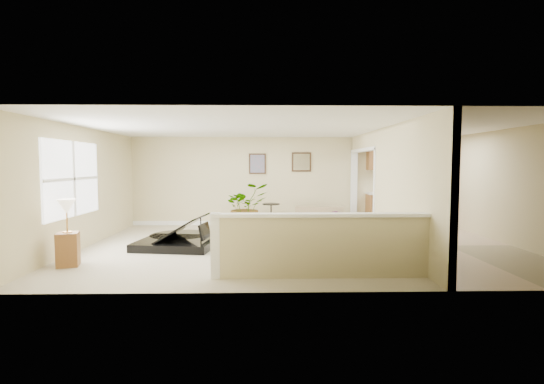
{
  "coord_description": "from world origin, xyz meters",
  "views": [
    {
      "loc": [
        -0.76,
        -8.21,
        1.73
      ],
      "look_at": [
        -0.59,
        0.4,
        1.13
      ],
      "focal_mm": 26.0,
      "sensor_mm": 36.0,
      "label": 1
    }
  ],
  "objects_px": {
    "small_plant": "(336,221)",
    "palm_plant": "(246,207)",
    "loveseat": "(319,218)",
    "piano": "(177,217)",
    "piano_bench": "(243,237)",
    "accent_table": "(271,212)",
    "lamp_stand": "(68,238)"
  },
  "relations": [
    {
      "from": "small_plant",
      "to": "palm_plant",
      "type": "bearing_deg",
      "value": -177.42
    },
    {
      "from": "loveseat",
      "to": "palm_plant",
      "type": "height_order",
      "value": "palm_plant"
    },
    {
      "from": "loveseat",
      "to": "piano",
      "type": "bearing_deg",
      "value": -136.62
    },
    {
      "from": "piano_bench",
      "to": "palm_plant",
      "type": "relative_size",
      "value": 0.6
    },
    {
      "from": "accent_table",
      "to": "lamp_stand",
      "type": "bearing_deg",
      "value": -132.16
    },
    {
      "from": "piano",
      "to": "piano_bench",
      "type": "relative_size",
      "value": 2.38
    },
    {
      "from": "loveseat",
      "to": "small_plant",
      "type": "height_order",
      "value": "loveseat"
    },
    {
      "from": "piano_bench",
      "to": "accent_table",
      "type": "relative_size",
      "value": 1.26
    },
    {
      "from": "loveseat",
      "to": "accent_table",
      "type": "relative_size",
      "value": 2.13
    },
    {
      "from": "palm_plant",
      "to": "small_plant",
      "type": "bearing_deg",
      "value": 2.58
    },
    {
      "from": "small_plant",
      "to": "piano",
      "type": "bearing_deg",
      "value": -150.57
    },
    {
      "from": "accent_table",
      "to": "lamp_stand",
      "type": "height_order",
      "value": "lamp_stand"
    },
    {
      "from": "lamp_stand",
      "to": "small_plant",
      "type": "bearing_deg",
      "value": 35.76
    },
    {
      "from": "loveseat",
      "to": "lamp_stand",
      "type": "height_order",
      "value": "lamp_stand"
    },
    {
      "from": "lamp_stand",
      "to": "loveseat",
      "type": "bearing_deg",
      "value": 38.68
    },
    {
      "from": "loveseat",
      "to": "palm_plant",
      "type": "xyz_separation_m",
      "value": [
        -1.95,
        -0.17,
        0.32
      ]
    },
    {
      "from": "lamp_stand",
      "to": "piano",
      "type": "bearing_deg",
      "value": 48.18
    },
    {
      "from": "piano_bench",
      "to": "small_plant",
      "type": "xyz_separation_m",
      "value": [
        2.34,
        2.69,
        -0.08
      ]
    },
    {
      "from": "small_plant",
      "to": "lamp_stand",
      "type": "relative_size",
      "value": 0.41
    },
    {
      "from": "loveseat",
      "to": "accent_table",
      "type": "xyz_separation_m",
      "value": [
        -1.29,
        0.04,
        0.15
      ]
    },
    {
      "from": "loveseat",
      "to": "lamp_stand",
      "type": "distance_m",
      "value": 6.17
    },
    {
      "from": "palm_plant",
      "to": "piano",
      "type": "bearing_deg",
      "value": -124.24
    },
    {
      "from": "piano",
      "to": "accent_table",
      "type": "distance_m",
      "value": 3.04
    },
    {
      "from": "piano_bench",
      "to": "accent_table",
      "type": "height_order",
      "value": "accent_table"
    },
    {
      "from": "small_plant",
      "to": "lamp_stand",
      "type": "bearing_deg",
      "value": -144.24
    },
    {
      "from": "piano_bench",
      "to": "loveseat",
      "type": "xyz_separation_m",
      "value": [
        1.89,
        2.75,
        0.0
      ]
    },
    {
      "from": "piano",
      "to": "palm_plant",
      "type": "relative_size",
      "value": 1.43
    },
    {
      "from": "piano",
      "to": "piano_bench",
      "type": "xyz_separation_m",
      "value": [
        1.44,
        -0.55,
        -0.33
      ]
    },
    {
      "from": "piano",
      "to": "palm_plant",
      "type": "xyz_separation_m",
      "value": [
        1.38,
        2.02,
        -0.01
      ]
    },
    {
      "from": "piano_bench",
      "to": "loveseat",
      "type": "relative_size",
      "value": 0.59
    },
    {
      "from": "lamp_stand",
      "to": "piano_bench",
      "type": "bearing_deg",
      "value": 20.66
    },
    {
      "from": "accent_table",
      "to": "palm_plant",
      "type": "relative_size",
      "value": 0.48
    }
  ]
}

